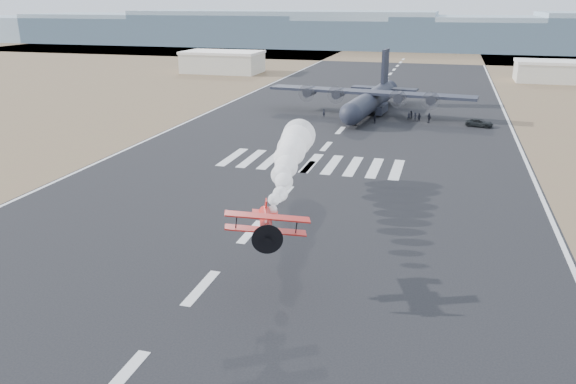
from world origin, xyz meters
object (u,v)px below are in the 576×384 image
at_px(crew_e, 359,117).
at_px(aerobatic_biplane, 265,224).
at_px(crew_d, 429,118).
at_px(crew_g, 409,116).
at_px(support_vehicle, 479,123).
at_px(hangar_left, 223,62).
at_px(crew_c, 415,116).
at_px(hangar_right, 553,71).
at_px(crew_a, 324,113).
at_px(transport_aircraft, 371,99).
at_px(crew_h, 411,115).
at_px(crew_b, 419,117).
at_px(crew_f, 375,119).

bearing_deg(crew_e, aerobatic_biplane, -52.85).
height_order(crew_d, crew_g, crew_d).
bearing_deg(aerobatic_biplane, support_vehicle, 64.81).
distance_m(aerobatic_biplane, crew_e, 67.97).
distance_m(aerobatic_biplane, crew_g, 71.58).
height_order(hangar_left, crew_c, hangar_left).
xyz_separation_m(hangar_right, crew_a, (-51.45, -66.86, -2.22)).
height_order(hangar_left, transport_aircraft, transport_aircraft).
distance_m(crew_c, crew_h, 1.26).
distance_m(crew_b, crew_g, 2.14).
bearing_deg(crew_f, support_vehicle, 84.71).
bearing_deg(support_vehicle, crew_f, 109.16).
relative_size(crew_b, crew_c, 1.05).
bearing_deg(crew_b, support_vehicle, 14.31).
height_order(hangar_right, support_vehicle, hangar_right).
bearing_deg(crew_a, crew_b, 30.11).
bearing_deg(crew_h, aerobatic_biplane, -29.82).
height_order(hangar_right, crew_e, hangar_right).
bearing_deg(transport_aircraft, hangar_right, 60.76).
relative_size(hangar_right, crew_h, 12.26).
distance_m(crew_f, crew_h, 8.38).
height_order(crew_c, crew_h, crew_h).
height_order(crew_b, crew_h, crew_h).
distance_m(crew_c, crew_d, 3.01).
distance_m(hangar_left, support_vehicle, 98.68).
xyz_separation_m(crew_b, crew_d, (1.83, -0.64, 0.11)).
xyz_separation_m(aerobatic_biplane, crew_h, (6.20, 72.16, -4.78)).
bearing_deg(crew_b, crew_e, -143.31).
bearing_deg(crew_g, crew_a, 0.40).
xyz_separation_m(transport_aircraft, crew_e, (-1.08, -8.12, -2.30)).
bearing_deg(crew_f, crew_b, 103.72).
relative_size(hangar_right, crew_b, 12.55).
relative_size(crew_c, crew_d, 0.84).
bearing_deg(support_vehicle, crew_g, 92.14).
height_order(crew_f, crew_h, crew_h).
relative_size(hangar_right, support_vehicle, 4.19).
distance_m(support_vehicle, crew_a, 29.36).
xyz_separation_m(crew_b, crew_g, (-2.01, 0.74, -0.04)).
bearing_deg(support_vehicle, crew_b, 94.03).
xyz_separation_m(crew_d, crew_f, (-9.79, -3.16, -0.14)).
bearing_deg(hangar_right, crew_f, -120.27).
bearing_deg(crew_c, aerobatic_biplane, -73.61).
distance_m(crew_d, crew_g, 4.09).
xyz_separation_m(hangar_right, aerobatic_biplane, (-40.87, -136.80, 2.60)).
bearing_deg(hangar_left, hangar_right, 2.92).
xyz_separation_m(support_vehicle, crew_c, (-11.69, 2.46, 0.10)).
bearing_deg(support_vehicle, hangar_right, -5.37).
relative_size(crew_b, crew_g, 1.05).
bearing_deg(crew_h, crew_b, 19.10).
distance_m(crew_c, crew_f, 8.52).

